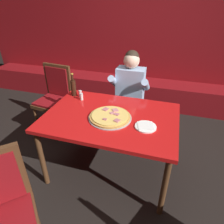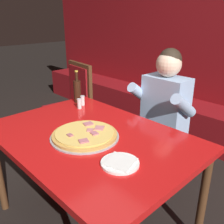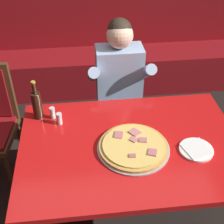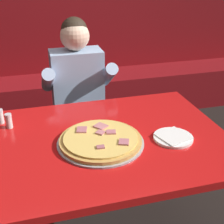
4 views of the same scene
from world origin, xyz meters
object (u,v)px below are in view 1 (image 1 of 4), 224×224
(main_dining_table, at_px, (111,122))
(shaker_oregano, at_px, (80,94))
(plate_white_paper, at_px, (146,127))
(dining_chair_far_right, at_px, (0,210))
(pizza, at_px, (110,117))
(dining_chair_side_aisle, at_px, (55,95))
(shaker_red_pepper_flakes, at_px, (82,97))
(diner_seated_blue_shirt, at_px, (129,94))
(beer_bottle, at_px, (73,87))

(main_dining_table, height_order, shaker_oregano, shaker_oregano)
(plate_white_paper, xyz_separation_m, dining_chair_far_right, (-0.84, -1.04, -0.18))
(main_dining_table, relative_size, dining_chair_far_right, 1.36)
(pizza, bearing_deg, shaker_oregano, 143.81)
(pizza, relative_size, plate_white_paper, 2.15)
(plate_white_paper, height_order, dining_chair_far_right, dining_chair_far_right)
(main_dining_table, distance_m, pizza, 0.11)
(dining_chair_side_aisle, bearing_deg, pizza, -30.91)
(shaker_oregano, xyz_separation_m, shaker_red_pepper_flakes, (0.05, -0.07, 0.00))
(diner_seated_blue_shirt, bearing_deg, plate_white_paper, -67.08)
(pizza, height_order, diner_seated_blue_shirt, diner_seated_blue_shirt)
(beer_bottle, height_order, dining_chair_far_right, beer_bottle)
(dining_chair_far_right, bearing_deg, shaker_oregano, 92.01)
(beer_bottle, bearing_deg, dining_chair_side_aisle, 151.79)
(pizza, relative_size, dining_chair_side_aisle, 0.44)
(main_dining_table, distance_m, shaker_oregano, 0.60)
(plate_white_paper, distance_m, shaker_red_pepper_flakes, 0.91)
(diner_seated_blue_shirt, xyz_separation_m, dining_chair_far_right, (-0.48, -1.88, -0.10))
(pizza, bearing_deg, dining_chair_far_right, -112.38)
(beer_bottle, relative_size, shaker_oregano, 3.40)
(dining_chair_side_aisle, bearing_deg, plate_white_paper, -25.68)
(beer_bottle, height_order, shaker_oregano, beer_bottle)
(dining_chair_side_aisle, bearing_deg, shaker_oregano, -25.48)
(shaker_oregano, bearing_deg, main_dining_table, -32.85)
(pizza, xyz_separation_m, plate_white_paper, (0.38, -0.06, -0.01))
(shaker_red_pepper_flakes, bearing_deg, dining_chair_far_right, -89.86)
(main_dining_table, bearing_deg, plate_white_paper, -15.43)
(shaker_oregano, bearing_deg, dining_chair_side_aisle, 154.52)
(main_dining_table, height_order, pizza, pizza)
(main_dining_table, relative_size, dining_chair_side_aisle, 1.36)
(shaker_red_pepper_flakes, relative_size, diner_seated_blue_shirt, 0.07)
(shaker_red_pepper_flakes, xyz_separation_m, dining_chair_side_aisle, (-0.60, 0.33, -0.21))
(main_dining_table, height_order, plate_white_paper, plate_white_paper)
(main_dining_table, xyz_separation_m, dining_chair_far_right, (-0.45, -1.15, -0.10))
(beer_bottle, distance_m, dining_chair_side_aisle, 0.59)
(shaker_oregano, relative_size, shaker_red_pepper_flakes, 1.00)
(diner_seated_blue_shirt, height_order, dining_chair_side_aisle, diner_seated_blue_shirt)
(pizza, bearing_deg, beer_bottle, 147.16)
(shaker_red_pepper_flakes, bearing_deg, beer_bottle, 148.37)
(plate_white_paper, bearing_deg, main_dining_table, 164.57)
(main_dining_table, bearing_deg, shaker_red_pepper_flakes, 150.83)
(main_dining_table, bearing_deg, pizza, -81.74)
(shaker_oregano, xyz_separation_m, diner_seated_blue_shirt, (0.53, 0.41, -0.11))
(pizza, bearing_deg, plate_white_paper, -8.83)
(main_dining_table, height_order, dining_chair_far_right, dining_chair_far_right)
(pizza, relative_size, shaker_oregano, 5.24)
(pizza, xyz_separation_m, beer_bottle, (-0.60, 0.39, 0.09))
(plate_white_paper, bearing_deg, shaker_red_pepper_flakes, 156.85)
(pizza, distance_m, shaker_red_pepper_flakes, 0.55)
(shaker_oregano, relative_size, diner_seated_blue_shirt, 0.07)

